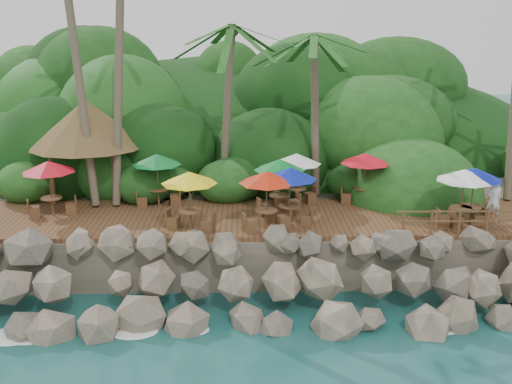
{
  "coord_description": "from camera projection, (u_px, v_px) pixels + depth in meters",
  "views": [
    {
      "loc": [
        -0.51,
        -17.22,
        10.22
      ],
      "look_at": [
        0.0,
        6.0,
        3.4
      ],
      "focal_mm": 40.01,
      "sensor_mm": 36.0,
      "label": 1
    }
  ],
  "objects": [
    {
      "name": "ground",
      "position": [
        260.0,
        337.0,
        19.41
      ],
      "size": [
        140.0,
        140.0,
        0.0
      ],
      "primitive_type": "plane",
      "color": "#19514F",
      "rests_on": "ground"
    },
    {
      "name": "land_base",
      "position": [
        252.0,
        183.0,
        34.46
      ],
      "size": [
        32.0,
        25.2,
        2.1
      ],
      "primitive_type": "cube",
      "color": "gray",
      "rests_on": "ground"
    },
    {
      "name": "jungle_hill",
      "position": [
        251.0,
        169.0,
        41.95
      ],
      "size": [
        44.8,
        28.0,
        15.4
      ],
      "primitive_type": "ellipsoid",
      "color": "#143811",
      "rests_on": "ground"
    },
    {
      "name": "seawall",
      "position": [
        258.0,
        281.0,
        21.0
      ],
      "size": [
        29.0,
        4.0,
        2.3
      ],
      "primitive_type": null,
      "color": "gray",
      "rests_on": "ground"
    },
    {
      "name": "terrace",
      "position": [
        256.0,
        219.0,
        24.55
      ],
      "size": [
        26.0,
        5.0,
        0.2
      ],
      "primitive_type": "cube",
      "color": "brown",
      "rests_on": "land_base"
    },
    {
      "name": "jungle_foliage",
      "position": [
        253.0,
        204.0,
        33.8
      ],
      "size": [
        44.0,
        16.0,
        12.0
      ],
      "primitive_type": null,
      "color": "#143811",
      "rests_on": "ground"
    },
    {
      "name": "foam_line",
      "position": [
        260.0,
        332.0,
        19.69
      ],
      "size": [
        25.2,
        0.8,
        0.06
      ],
      "color": "white",
      "rests_on": "ground"
    },
    {
      "name": "palapa",
      "position": [
        87.0,
        123.0,
        26.73
      ],
      "size": [
        5.45,
        5.45,
        4.6
      ],
      "color": "brown",
      "rests_on": "ground"
    },
    {
      "name": "dining_clusters",
      "position": [
        254.0,
        173.0,
        23.7
      ],
      "size": [
        22.8,
        5.43,
        2.42
      ],
      "color": "brown",
      "rests_on": "terrace"
    },
    {
      "name": "railing",
      "position": [
        487.0,
        220.0,
        22.28
      ],
      "size": [
        7.2,
        0.1,
        1.0
      ],
      "color": "brown",
      "rests_on": "terrace"
    },
    {
      "name": "waiter",
      "position": [
        494.0,
        201.0,
        23.59
      ],
      "size": [
        0.75,
        0.55,
        1.87
      ],
      "primitive_type": "imported",
      "rotation": [
        0.0,
        0.0,
        3.31
      ],
      "color": "silver",
      "rests_on": "terrace"
    }
  ]
}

